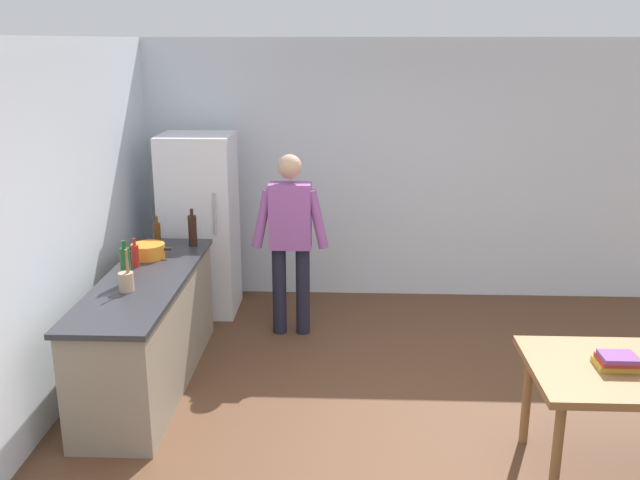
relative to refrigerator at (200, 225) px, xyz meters
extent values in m
plane|color=brown|center=(1.90, -2.40, -0.90)|extent=(14.00, 14.00, 0.00)
cube|color=silver|center=(1.90, 0.60, 0.45)|extent=(6.40, 0.12, 2.70)
cube|color=silver|center=(-0.70, -2.20, 0.45)|extent=(0.12, 5.60, 2.70)
cube|color=gray|center=(-0.10, -1.60, -0.47)|extent=(0.60, 2.12, 0.86)
cube|color=#2D2D33|center=(-0.10, -1.60, -0.02)|extent=(0.64, 2.20, 0.04)
cube|color=white|center=(0.00, 0.00, 0.00)|extent=(0.70, 0.64, 1.80)
cylinder|color=#B2B2B7|center=(0.22, -0.34, 0.20)|extent=(0.02, 0.02, 0.40)
cylinder|color=#1E1E2D|center=(0.84, -0.55, -0.48)|extent=(0.13, 0.13, 0.84)
cylinder|color=#1E1E2D|center=(1.06, -0.55, -0.48)|extent=(0.13, 0.13, 0.84)
cube|color=#99519E|center=(0.95, -0.55, 0.24)|extent=(0.38, 0.22, 0.60)
sphere|color=tan|center=(0.95, -0.55, 0.69)|extent=(0.22, 0.22, 0.22)
cylinder|color=#99519E|center=(0.70, -0.59, 0.22)|extent=(0.20, 0.09, 0.55)
cylinder|color=#99519E|center=(1.20, -0.59, 0.22)|extent=(0.20, 0.09, 0.55)
cylinder|color=olive|center=(2.70, -3.05, -0.55)|extent=(0.06, 0.06, 0.70)
cylinder|color=olive|center=(2.70, -2.35, -0.55)|extent=(0.06, 0.06, 0.70)
cylinder|color=orange|center=(-0.21, -1.10, 0.06)|extent=(0.28, 0.28, 0.12)
cube|color=black|center=(-0.38, -1.10, 0.08)|extent=(0.06, 0.03, 0.02)
cube|color=black|center=(-0.04, -1.10, 0.08)|extent=(0.06, 0.03, 0.02)
cylinder|color=tan|center=(-0.14, -1.90, 0.07)|extent=(0.11, 0.11, 0.14)
cylinder|color=olive|center=(-0.12, -1.90, 0.21)|extent=(0.02, 0.05, 0.22)
cylinder|color=olive|center=(-0.13, -1.91, 0.21)|extent=(0.02, 0.04, 0.22)
cylinder|color=#B22319|center=(-0.24, -1.34, 0.09)|extent=(0.06, 0.06, 0.18)
cylinder|color=#B22319|center=(-0.24, -1.34, 0.21)|extent=(0.02, 0.02, 0.06)
cylinder|color=#1E5123|center=(-0.19, -1.75, 0.14)|extent=(0.08, 0.08, 0.28)
cylinder|color=#1E5123|center=(-0.19, -1.75, 0.31)|extent=(0.03, 0.03, 0.06)
cylinder|color=#5B3314|center=(-0.23, -0.70, 0.10)|extent=(0.06, 0.06, 0.20)
cylinder|color=#5B3314|center=(-0.23, -0.70, 0.23)|extent=(0.02, 0.02, 0.06)
cylinder|color=black|center=(0.09, -0.73, 0.14)|extent=(0.08, 0.08, 0.28)
cylinder|color=black|center=(0.09, -0.73, 0.31)|extent=(0.03, 0.03, 0.06)
cube|color=gold|center=(3.13, -2.70, -0.13)|extent=(0.26, 0.18, 0.04)
cube|color=#B22D28|center=(3.13, -2.71, -0.10)|extent=(0.25, 0.18, 0.03)
cube|color=#753D7F|center=(3.12, -2.72, -0.07)|extent=(0.21, 0.17, 0.03)
camera|label=1|loc=(1.47, -6.62, 1.77)|focal=38.96mm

